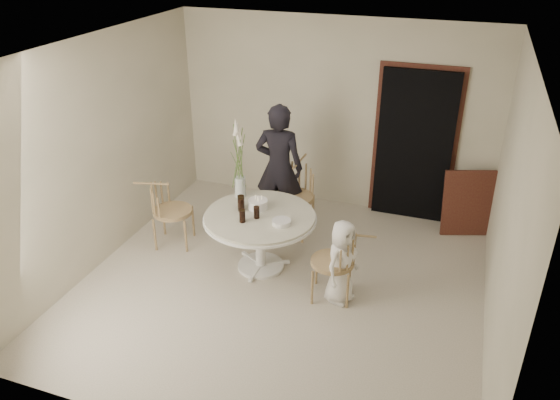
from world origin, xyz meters
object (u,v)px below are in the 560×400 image
(flower_vase, at_px, (239,165))
(chair_left, at_px, (163,204))
(girl, at_px, (279,168))
(table, at_px, (260,223))
(birthday_cake, at_px, (258,204))
(chair_far, at_px, (296,187))
(chair_right, at_px, (344,256))
(boy, at_px, (341,262))

(flower_vase, bearing_deg, chair_left, -165.85)
(girl, distance_m, flower_vase, 0.77)
(table, relative_size, birthday_cake, 5.73)
(flower_vase, bearing_deg, girl, 67.48)
(girl, bearing_deg, table, 92.28)
(chair_far, relative_size, birthday_cake, 4.12)
(chair_right, bearing_deg, boy, -17.87)
(chair_right, relative_size, boy, 0.85)
(chair_far, bearing_deg, girl, -169.38)
(chair_far, xyz_separation_m, chair_right, (0.97, -1.32, -0.08))
(chair_right, relative_size, chair_left, 0.96)
(chair_right, bearing_deg, chair_far, -152.65)
(chair_far, height_order, chair_left, chair_far)
(chair_right, xyz_separation_m, girl, (-1.20, 1.29, 0.33))
(chair_far, xyz_separation_m, flower_vase, (-0.50, -0.70, 0.53))
(chair_left, bearing_deg, boy, -113.74)
(boy, xyz_separation_m, flower_vase, (-1.46, 0.67, 0.66))
(chair_far, distance_m, boy, 1.68)
(chair_far, bearing_deg, flower_vase, -124.07)
(table, xyz_separation_m, birthday_cake, (-0.08, 0.14, 0.17))
(table, bearing_deg, birthday_cake, 119.23)
(table, distance_m, chair_left, 1.39)
(boy, height_order, flower_vase, flower_vase)
(birthday_cake, bearing_deg, flower_vase, 144.33)
(chair_right, bearing_deg, birthday_cake, -117.57)
(chair_left, relative_size, girl, 0.50)
(chair_right, height_order, boy, boy)
(table, xyz_separation_m, flower_vase, (-0.40, 0.37, 0.53))
(chair_left, relative_size, boy, 0.89)
(chair_left, bearing_deg, chair_far, -71.27)
(table, bearing_deg, boy, -15.70)
(flower_vase, bearing_deg, birthday_cake, -35.67)
(chair_right, distance_m, flower_vase, 1.71)
(birthday_cake, height_order, flower_vase, flower_vase)
(chair_far, bearing_deg, chair_left, -145.77)
(chair_right, bearing_deg, girl, -145.95)
(girl, bearing_deg, boy, 126.88)
(boy, bearing_deg, flower_vase, 85.34)
(birthday_cake, bearing_deg, table, -60.77)
(chair_right, distance_m, chair_left, 2.48)
(girl, distance_m, birthday_cake, 0.90)
(birthday_cake, distance_m, flower_vase, 0.54)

